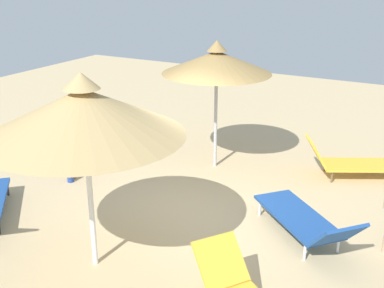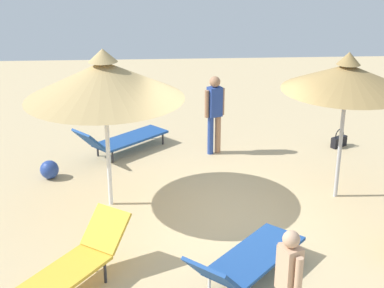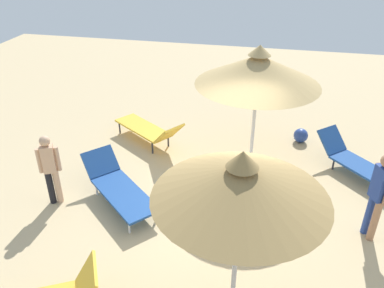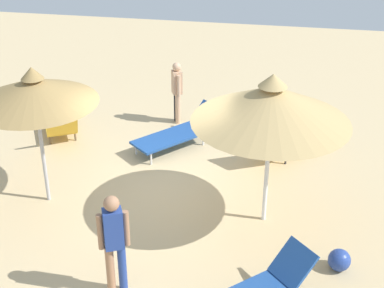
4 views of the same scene
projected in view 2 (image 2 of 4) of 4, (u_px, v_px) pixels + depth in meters
name	position (u px, v px, depth m)	size (l,w,h in m)	color
ground	(223.00, 218.00, 10.08)	(24.00, 24.00, 0.10)	tan
parasol_umbrella_far_left	(347.00, 77.00, 9.93)	(2.26, 2.26, 2.73)	#B2B2B7
parasol_umbrella_edge	(104.00, 80.00, 9.62)	(2.71, 2.71, 2.85)	white
lounge_chair_near_left	(69.00, 267.00, 7.85)	(2.16, 1.75, 0.86)	gold
lounge_chair_near_right	(121.00, 139.00, 12.57)	(1.96, 2.03, 0.79)	#1E478C
lounge_chair_front	(246.00, 260.00, 8.10)	(2.06, 1.94, 0.79)	#1E478C
person_standing_far_right	(215.00, 110.00, 12.37)	(0.32, 0.44, 1.74)	#A57554
person_standing_back	(288.00, 282.00, 6.77)	(0.40, 0.30, 1.54)	black
handbag	(339.00, 141.00, 13.03)	(0.34, 0.41, 0.43)	black
beach_ball	(49.00, 170.00, 11.44)	(0.37, 0.37, 0.37)	navy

